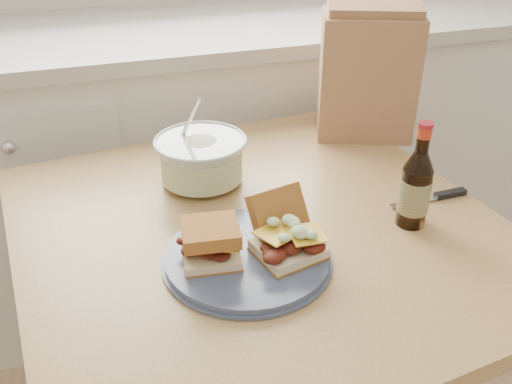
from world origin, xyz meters
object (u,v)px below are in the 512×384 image
object	(u,v)px
plate	(247,258)
coleslaw_bowl	(201,161)
paper_bag	(367,76)
dining_table	(260,270)
beer_bottle	(415,188)

from	to	relation	value
plate	coleslaw_bowl	world-z (taller)	coleslaw_bowl
plate	coleslaw_bowl	distance (m)	0.31
plate	paper_bag	world-z (taller)	paper_bag
dining_table	paper_bag	bearing A→B (deg)	33.75
plate	coleslaw_bowl	size ratio (longest dim) A/B	1.46
paper_bag	beer_bottle	bearing A→B (deg)	-82.51
dining_table	plate	size ratio (longest dim) A/B	3.47
dining_table	plate	distance (m)	0.17
dining_table	coleslaw_bowl	world-z (taller)	coleslaw_bowl
plate	paper_bag	xyz separation A→B (m)	(0.44, 0.43, 0.14)
dining_table	paper_bag	size ratio (longest dim) A/B	3.33
paper_bag	plate	bearing A→B (deg)	-114.03
plate	beer_bottle	bearing A→B (deg)	3.69
coleslaw_bowl	paper_bag	size ratio (longest dim) A/B	0.66
dining_table	paper_bag	distance (m)	0.57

